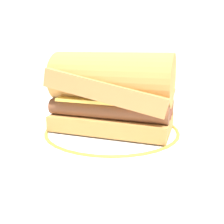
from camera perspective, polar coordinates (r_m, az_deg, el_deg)
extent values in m
plane|color=white|center=(0.43, -1.94, -6.71)|extent=(1.50, 1.50, 0.00)
cylinder|color=white|center=(0.45, 0.00, -4.77)|extent=(0.26, 0.26, 0.01)
torus|color=#B29333|center=(0.45, 0.00, -4.05)|extent=(0.24, 0.24, 0.01)
cube|color=#C68B47|center=(0.45, 0.00, -2.11)|extent=(0.21, 0.13, 0.03)
cylinder|color=brown|center=(0.41, -1.29, 0.35)|extent=(0.20, 0.05, 0.03)
cylinder|color=brown|center=(0.44, 0.00, 1.23)|extent=(0.20, 0.05, 0.03)
cylinder|color=brown|center=(0.47, 1.15, 2.01)|extent=(0.20, 0.05, 0.03)
cube|color=#EFC64C|center=(0.44, 0.00, 3.31)|extent=(0.18, 0.12, 0.01)
cube|color=tan|center=(0.43, 0.00, 5.58)|extent=(0.22, 0.13, 0.07)
cylinder|color=#C78F46|center=(0.43, 0.00, 7.55)|extent=(0.21, 0.11, 0.09)
cylinder|color=white|center=(0.64, -11.78, 2.89)|extent=(0.04, 0.04, 0.06)
sphere|color=silver|center=(0.63, -11.97, 6.38)|extent=(0.03, 0.03, 0.03)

